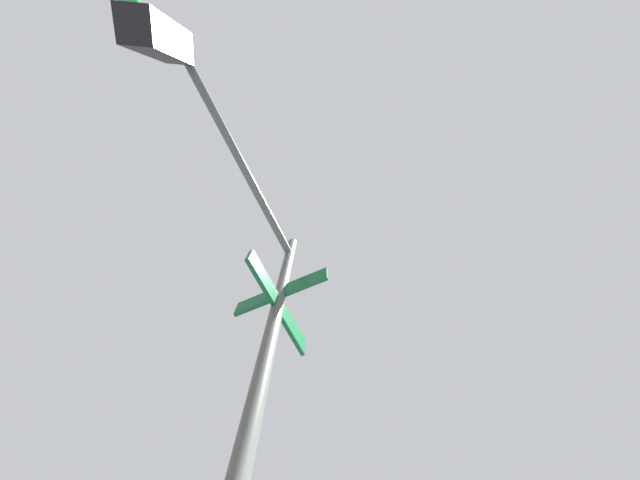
{
  "coord_description": "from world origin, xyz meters",
  "views": [
    {
      "loc": [
        -7.38,
        -5.25,
        1.11
      ],
      "look_at": [
        -7.44,
        -5.94,
        2.9
      ],
      "focal_mm": 17.15,
      "sensor_mm": 36.0,
      "label": 1
    }
  ],
  "objects": [
    {
      "name": "traffic_signal_near",
      "position": [
        -6.55,
        -5.8,
        3.56
      ],
      "size": [
        1.8,
        2.87,
        5.06
      ],
      "color": "#474C47",
      "rests_on": "ground_plane"
    }
  ]
}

